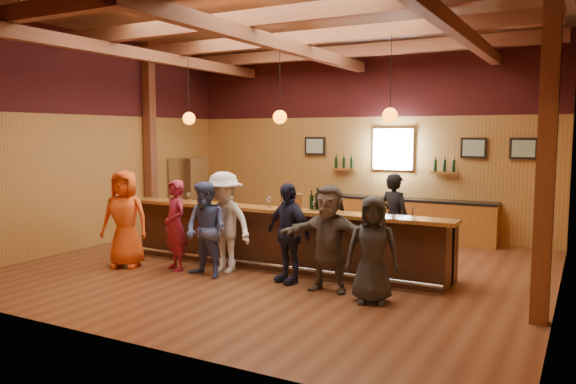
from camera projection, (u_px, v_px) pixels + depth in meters
name	position (u px, v px, depth m)	size (l,w,h in m)	color
room	(281.00, 88.00, 9.82)	(9.04, 9.00, 4.52)	#5F2F19
bar_counter	(285.00, 238.00, 10.18)	(6.30, 1.07, 1.11)	black
back_bar_cabinet	(406.00, 219.00, 12.75)	(4.00, 0.52, 0.95)	brown
window	(393.00, 149.00, 12.97)	(0.95, 0.09, 0.95)	silver
framed_pictures	(430.00, 147.00, 12.55)	(5.35, 0.05, 0.45)	black
wine_shelves	(392.00, 168.00, 12.96)	(3.00, 0.18, 0.30)	brown
pendant_lights	(280.00, 117.00, 9.82)	(4.24, 0.24, 1.37)	black
stainless_fridge	(189.00, 193.00, 14.22)	(0.70, 0.70, 1.80)	silver
customer_orange	(125.00, 219.00, 10.12)	(0.86, 0.56, 1.76)	#EA4E16
customer_redvest	(175.00, 225.00, 9.90)	(0.58, 0.38, 1.60)	maroon
customer_denim	(206.00, 230.00, 9.39)	(0.79, 0.61, 1.62)	#46538D
customer_white	(224.00, 222.00, 9.73)	(1.14, 0.65, 1.76)	silver
customer_navy	(288.00, 233.00, 9.06)	(0.95, 0.40, 1.63)	#1D1F3A
customer_brown	(329.00, 238.00, 8.56)	(1.53, 0.49, 1.65)	#584E47
customer_dark	(372.00, 250.00, 7.97)	(0.75, 0.49, 1.53)	#272629
bartender	(394.00, 219.00, 10.32)	(0.62, 0.41, 1.69)	black
ice_bucket	(295.00, 201.00, 9.70)	(0.24, 0.24, 0.27)	brown
bottle_a	(317.00, 201.00, 9.61)	(0.08, 0.08, 0.38)	black
bottle_b	(312.00, 202.00, 9.66)	(0.07, 0.07, 0.33)	black
glass_a	(172.00, 193.00, 11.01)	(0.09, 0.09, 0.20)	silver
glass_b	(189.00, 195.00, 10.74)	(0.08, 0.08, 0.17)	silver
glass_c	(204.00, 197.00, 10.48)	(0.07, 0.07, 0.16)	silver
glass_d	(232.00, 199.00, 10.16)	(0.08, 0.08, 0.18)	silver
glass_e	(269.00, 200.00, 9.97)	(0.08, 0.08, 0.19)	silver
glass_f	(314.00, 204.00, 9.52)	(0.07, 0.07, 0.17)	silver
glass_g	(339.00, 205.00, 9.22)	(0.09, 0.09, 0.19)	silver
glass_h	(384.00, 209.00, 8.81)	(0.08, 0.08, 0.18)	silver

